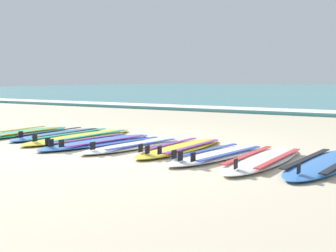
% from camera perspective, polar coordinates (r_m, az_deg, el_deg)
% --- Properties ---
extents(ground_plane, '(80.00, 80.00, 0.00)m').
position_cam_1_polar(ground_plane, '(6.59, -5.68, -3.05)').
color(ground_plane, beige).
extents(wave_foam_strip, '(80.00, 1.30, 0.11)m').
position_cam_1_polar(wave_foam_strip, '(13.79, 14.60, 1.82)').
color(wave_foam_strip, white).
rests_on(wave_foam_strip, ground).
extents(surfboard_0, '(0.69, 2.49, 0.18)m').
position_cam_1_polar(surfboard_0, '(8.69, -18.83, -0.88)').
color(surfboard_0, '#2DB793').
rests_on(surfboard_0, ground).
extents(surfboard_1, '(0.57, 2.23, 0.18)m').
position_cam_1_polar(surfboard_1, '(8.33, -13.99, -1.03)').
color(surfboard_1, '#3875CC').
rests_on(surfboard_1, ground).
extents(surfboard_2, '(0.71, 2.61, 0.18)m').
position_cam_1_polar(surfboard_2, '(7.89, -11.26, -1.35)').
color(surfboard_2, yellow).
rests_on(surfboard_2, ground).
extents(surfboard_3, '(0.88, 2.39, 0.18)m').
position_cam_1_polar(surfboard_3, '(7.18, -9.07, -2.05)').
color(surfboard_3, '#3875CC').
rests_on(surfboard_3, ground).
extents(surfboard_4, '(0.83, 2.14, 0.18)m').
position_cam_1_polar(surfboard_4, '(6.75, -4.46, -2.52)').
color(surfboard_4, white).
rests_on(surfboard_4, ground).
extents(surfboard_5, '(0.60, 2.23, 0.18)m').
position_cam_1_polar(surfboard_5, '(6.51, 1.68, -2.82)').
color(surfboard_5, yellow).
rests_on(surfboard_5, ground).
extents(surfboard_6, '(0.84, 2.18, 0.18)m').
position_cam_1_polar(surfboard_6, '(5.96, 6.52, -3.69)').
color(surfboard_6, white).
rests_on(surfboard_6, ground).
extents(surfboard_7, '(0.59, 2.28, 0.18)m').
position_cam_1_polar(surfboard_7, '(5.71, 12.25, -4.23)').
color(surfboard_7, white).
rests_on(surfboard_7, ground).
extents(surfboard_8, '(0.77, 2.40, 0.18)m').
position_cam_1_polar(surfboard_8, '(5.66, 19.62, -4.55)').
color(surfboard_8, '#3875CC').
rests_on(surfboard_8, ground).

